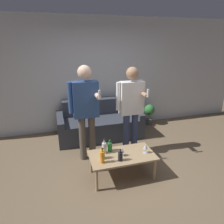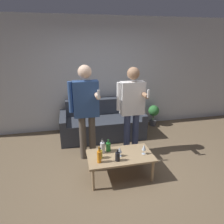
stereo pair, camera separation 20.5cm
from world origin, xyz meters
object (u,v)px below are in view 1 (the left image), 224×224
object	(u,v)px
person_standing_right	(131,105)
person_standing_left	(86,107)
coffee_table	(122,157)
couch	(99,123)
bottle_orange	(120,156)

from	to	relation	value
person_standing_right	person_standing_left	bearing A→B (deg)	-179.48
person_standing_left	person_standing_right	bearing A→B (deg)	0.52
coffee_table	couch	bearing A→B (deg)	90.67
person_standing_left	coffee_table	bearing A→B (deg)	-56.73
person_standing_left	bottle_orange	bearing A→B (deg)	-66.04
coffee_table	bottle_orange	distance (m)	0.21
coffee_table	person_standing_left	distance (m)	1.08
couch	person_standing_left	bearing A→B (deg)	-115.12
couch	person_standing_right	xyz separation A→B (m)	(0.43, -0.93, 0.70)
bottle_orange	person_standing_left	xyz separation A→B (m)	(-0.38, 0.85, 0.56)
coffee_table	person_standing_left	size ratio (longest dim) A/B	0.60
person_standing_left	person_standing_right	size ratio (longest dim) A/B	1.03
person_standing_left	person_standing_right	world-z (taller)	person_standing_left
couch	bottle_orange	xyz separation A→B (m)	(-0.06, -1.78, 0.18)
couch	person_standing_right	distance (m)	1.24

